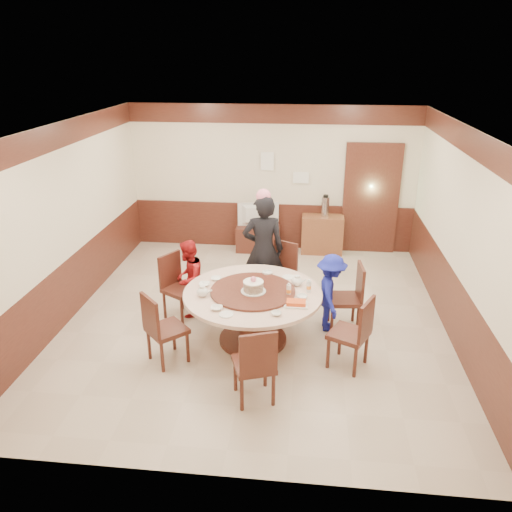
# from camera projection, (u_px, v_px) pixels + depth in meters

# --- Properties ---
(room) EXTENTS (6.00, 6.04, 2.84)m
(room) POSITION_uv_depth(u_px,v_px,m) (256.00, 251.00, 7.05)
(room) COLOR #C4B09D
(room) RESTS_ON ground
(banquet_table) EXTENTS (1.84, 1.84, 0.78)m
(banquet_table) POSITION_uv_depth(u_px,v_px,m) (253.00, 306.00, 6.68)
(banquet_table) COLOR #471E16
(banquet_table) RESTS_ON ground
(chair_0) EXTENTS (0.49, 0.48, 0.97)m
(chair_0) POSITION_uv_depth(u_px,v_px,m) (345.00, 308.00, 7.10)
(chair_0) COLOR #471E16
(chair_0) RESTS_ON ground
(chair_1) EXTENTS (0.59, 0.60, 0.97)m
(chair_1) POSITION_uv_depth(u_px,v_px,m) (279.00, 285.00, 7.82)
(chair_1) COLOR #471E16
(chair_1) RESTS_ON ground
(chair_2) EXTENTS (0.61, 0.60, 0.97)m
(chair_2) POSITION_uv_depth(u_px,v_px,m) (180.00, 298.00, 7.40)
(chair_2) COLOR #471E16
(chair_2) RESTS_ON ground
(chair_3) EXTENTS (0.62, 0.62, 0.97)m
(chair_3) POSITION_uv_depth(u_px,v_px,m) (166.00, 340.00, 6.32)
(chair_3) COLOR #471E16
(chair_3) RESTS_ON ground
(chair_4) EXTENTS (0.56, 0.57, 0.97)m
(chair_4) POSITION_uv_depth(u_px,v_px,m) (254.00, 376.00, 5.62)
(chair_4) COLOR #471E16
(chair_4) RESTS_ON ground
(chair_5) EXTENTS (0.59, 0.59, 0.97)m
(chair_5) POSITION_uv_depth(u_px,v_px,m) (350.00, 345.00, 6.22)
(chair_5) COLOR #471E16
(chair_5) RESTS_ON ground
(person_standing) EXTENTS (0.70, 0.52, 1.75)m
(person_standing) POSITION_uv_depth(u_px,v_px,m) (263.00, 250.00, 7.64)
(person_standing) COLOR black
(person_standing) RESTS_ON ground
(person_red) EXTENTS (0.51, 0.62, 1.17)m
(person_red) POSITION_uv_depth(u_px,v_px,m) (189.00, 278.00, 7.37)
(person_red) COLOR #A21518
(person_red) RESTS_ON ground
(person_blue) EXTENTS (0.47, 0.76, 1.13)m
(person_blue) POSITION_uv_depth(u_px,v_px,m) (331.00, 293.00, 6.97)
(person_blue) COLOR #181F9C
(person_blue) RESTS_ON ground
(birthday_cake) EXTENTS (0.33, 0.33, 0.22)m
(birthday_cake) POSITION_uv_depth(u_px,v_px,m) (253.00, 286.00, 6.51)
(birthday_cake) COLOR white
(birthday_cake) RESTS_ON banquet_table
(teapot_left) EXTENTS (0.17, 0.15, 0.13)m
(teapot_left) POSITION_uv_depth(u_px,v_px,m) (203.00, 292.00, 6.46)
(teapot_left) COLOR white
(teapot_left) RESTS_ON banquet_table
(teapot_right) EXTENTS (0.17, 0.15, 0.13)m
(teapot_right) POSITION_uv_depth(u_px,v_px,m) (297.00, 281.00, 6.76)
(teapot_right) COLOR white
(teapot_right) RESTS_ON banquet_table
(bowl_0) EXTENTS (0.14, 0.14, 0.04)m
(bowl_0) POSITION_uv_depth(u_px,v_px,m) (216.00, 279.00, 6.94)
(bowl_0) COLOR white
(bowl_0) RESTS_ON banquet_table
(bowl_1) EXTENTS (0.13, 0.13, 0.04)m
(bowl_1) POSITION_uv_depth(u_px,v_px,m) (276.00, 314.00, 6.01)
(bowl_1) COLOR white
(bowl_1) RESTS_ON banquet_table
(bowl_2) EXTENTS (0.15, 0.15, 0.04)m
(bowl_2) POSITION_uv_depth(u_px,v_px,m) (217.00, 308.00, 6.14)
(bowl_2) COLOR white
(bowl_2) RESTS_ON banquet_table
(bowl_3) EXTENTS (0.14, 0.14, 0.04)m
(bowl_3) POSITION_uv_depth(u_px,v_px,m) (302.00, 297.00, 6.41)
(bowl_3) COLOR white
(bowl_3) RESTS_ON banquet_table
(bowl_4) EXTENTS (0.15, 0.15, 0.04)m
(bowl_4) POSITION_uv_depth(u_px,v_px,m) (205.00, 284.00, 6.77)
(bowl_4) COLOR white
(bowl_4) RESTS_ON banquet_table
(bowl_5) EXTENTS (0.15, 0.15, 0.05)m
(bowl_5) POSITION_uv_depth(u_px,v_px,m) (267.00, 273.00, 7.09)
(bowl_5) COLOR white
(bowl_5) RESTS_ON banquet_table
(saucer_near) EXTENTS (0.18, 0.18, 0.01)m
(saucer_near) POSITION_uv_depth(u_px,v_px,m) (226.00, 314.00, 6.02)
(saucer_near) COLOR white
(saucer_near) RESTS_ON banquet_table
(saucer_far) EXTENTS (0.18, 0.18, 0.01)m
(saucer_far) POSITION_uv_depth(u_px,v_px,m) (289.00, 277.00, 7.01)
(saucer_far) COLOR white
(saucer_far) RESTS_ON banquet_table
(shrimp_platter) EXTENTS (0.30, 0.20, 0.06)m
(shrimp_platter) POSITION_uv_depth(u_px,v_px,m) (296.00, 303.00, 6.24)
(shrimp_platter) COLOR white
(shrimp_platter) RESTS_ON banquet_table
(bottle_0) EXTENTS (0.06, 0.06, 0.16)m
(bottle_0) POSITION_uv_depth(u_px,v_px,m) (289.00, 290.00, 6.46)
(bottle_0) COLOR white
(bottle_0) RESTS_ON banquet_table
(bottle_1) EXTENTS (0.06, 0.06, 0.16)m
(bottle_1) POSITION_uv_depth(u_px,v_px,m) (309.00, 287.00, 6.56)
(bottle_1) COLOR white
(bottle_1) RESTS_ON banquet_table
(tv_stand) EXTENTS (0.85, 0.45, 0.50)m
(tv_stand) POSITION_uv_depth(u_px,v_px,m) (258.00, 238.00, 9.90)
(tv_stand) COLOR #471E16
(tv_stand) RESTS_ON ground
(television) EXTENTS (0.81, 0.22, 0.46)m
(television) POSITION_uv_depth(u_px,v_px,m) (258.00, 215.00, 9.72)
(television) COLOR #959597
(television) RESTS_ON tv_stand
(side_cabinet) EXTENTS (0.80, 0.40, 0.75)m
(side_cabinet) POSITION_uv_depth(u_px,v_px,m) (322.00, 234.00, 9.76)
(side_cabinet) COLOR brown
(side_cabinet) RESTS_ON ground
(thermos) EXTENTS (0.15, 0.15, 0.38)m
(thermos) POSITION_uv_depth(u_px,v_px,m) (325.00, 207.00, 9.54)
(thermos) COLOR silver
(thermos) RESTS_ON side_cabinet
(notice_left) EXTENTS (0.25, 0.00, 0.35)m
(notice_left) POSITION_uv_depth(u_px,v_px,m) (267.00, 161.00, 9.50)
(notice_left) COLOR white
(notice_left) RESTS_ON room
(notice_right) EXTENTS (0.30, 0.00, 0.22)m
(notice_right) POSITION_uv_depth(u_px,v_px,m) (301.00, 178.00, 9.55)
(notice_right) COLOR white
(notice_right) RESTS_ON room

